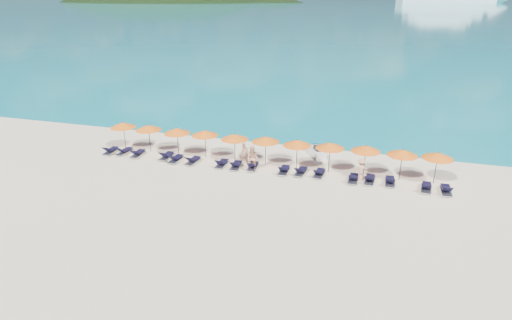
# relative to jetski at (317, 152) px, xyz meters

# --- Properties ---
(ground) EXTENTS (1400.00, 1400.00, 0.00)m
(ground) POSITION_rel_jetski_xyz_m (-3.45, -8.26, -0.32)
(ground) COLOR beige
(sea) EXTENTS (1600.00, 1300.00, 0.01)m
(sea) POSITION_rel_jetski_xyz_m (-3.45, 651.74, -0.32)
(sea) COLOR #1FA9B2
(sea) RESTS_ON ground
(headland_main) EXTENTS (374.00, 242.00, 126.50)m
(headland_main) POSITION_rel_jetski_xyz_m (-303.45, 531.74, -38.32)
(headland_main) COLOR black
(headland_main) RESTS_ON ground
(headland_small) EXTENTS (162.00, 126.00, 85.50)m
(headland_small) POSITION_rel_jetski_xyz_m (-153.45, 551.74, -35.32)
(headland_small) COLOR black
(headland_small) RESTS_ON ground
(jetski) EXTENTS (1.77, 2.33, 0.79)m
(jetski) POSITION_rel_jetski_xyz_m (0.00, 0.00, 0.00)
(jetski) COLOR silver
(jetski) RESTS_ON ground
(beachgoer_a) EXTENTS (0.66, 0.66, 1.55)m
(beachgoer_a) POSITION_rel_jetski_xyz_m (-4.99, -3.17, 0.45)
(beachgoer_a) COLOR tan
(beachgoer_a) RESTS_ON ground
(beachgoer_b) EXTENTS (0.97, 0.65, 1.85)m
(beachgoer_b) POSITION_rel_jetski_xyz_m (-3.95, -4.45, 0.60)
(beachgoer_b) COLOR tan
(beachgoer_b) RESTS_ON ground
(beachgoer_c) EXTENTS (1.10, 0.66, 1.59)m
(beachgoer_c) POSITION_rel_jetski_xyz_m (3.60, -3.94, 0.47)
(beachgoer_c) COLOR tan
(beachgoer_c) RESTS_ON ground
(umbrella_0) EXTENTS (2.10, 2.10, 2.28)m
(umbrella_0) POSITION_rel_jetski_xyz_m (-15.45, -2.90, 1.69)
(umbrella_0) COLOR black
(umbrella_0) RESTS_ON ground
(umbrella_1) EXTENTS (2.10, 2.10, 2.28)m
(umbrella_1) POSITION_rel_jetski_xyz_m (-13.10, -2.94, 1.69)
(umbrella_1) COLOR black
(umbrella_1) RESTS_ON ground
(umbrella_2) EXTENTS (2.10, 2.10, 2.28)m
(umbrella_2) POSITION_rel_jetski_xyz_m (-10.53, -3.07, 1.69)
(umbrella_2) COLOR black
(umbrella_2) RESTS_ON ground
(umbrella_3) EXTENTS (2.10, 2.10, 2.28)m
(umbrella_3) POSITION_rel_jetski_xyz_m (-8.25, -2.95, 1.69)
(umbrella_3) COLOR black
(umbrella_3) RESTS_ON ground
(umbrella_4) EXTENTS (2.10, 2.10, 2.28)m
(umbrella_4) POSITION_rel_jetski_xyz_m (-5.75, -3.17, 1.69)
(umbrella_4) COLOR black
(umbrella_4) RESTS_ON ground
(umbrella_5) EXTENTS (2.10, 2.10, 2.28)m
(umbrella_5) POSITION_rel_jetski_xyz_m (-3.39, -3.04, 1.69)
(umbrella_5) COLOR black
(umbrella_5) RESTS_ON ground
(umbrella_6) EXTENTS (2.10, 2.10, 2.28)m
(umbrella_6) POSITION_rel_jetski_xyz_m (-1.01, -3.16, 1.69)
(umbrella_6) COLOR black
(umbrella_6) RESTS_ON ground
(umbrella_7) EXTENTS (2.10, 2.10, 2.28)m
(umbrella_7) POSITION_rel_jetski_xyz_m (1.33, -3.05, 1.69)
(umbrella_7) COLOR black
(umbrella_7) RESTS_ON ground
(umbrella_8) EXTENTS (2.10, 2.10, 2.28)m
(umbrella_8) POSITION_rel_jetski_xyz_m (3.77, -2.97, 1.69)
(umbrella_8) COLOR black
(umbrella_8) RESTS_ON ground
(umbrella_9) EXTENTS (2.10, 2.10, 2.28)m
(umbrella_9) POSITION_rel_jetski_xyz_m (6.18, -3.08, 1.69)
(umbrella_9) COLOR black
(umbrella_9) RESTS_ON ground
(umbrella_10) EXTENTS (2.10, 2.10, 2.28)m
(umbrella_10) POSITION_rel_jetski_xyz_m (8.40, -3.00, 1.69)
(umbrella_10) COLOR black
(umbrella_10) RESTS_ON ground
(lounger_0) EXTENTS (0.71, 1.73, 0.66)m
(lounger_0) POSITION_rel_jetski_xyz_m (-15.92, -4.29, -0.09)
(lounger_0) COLOR silver
(lounger_0) RESTS_ON ground
(lounger_1) EXTENTS (0.77, 1.75, 0.66)m
(lounger_1) POSITION_rel_jetski_xyz_m (-14.79, -4.12, -0.09)
(lounger_1) COLOR silver
(lounger_1) RESTS_ON ground
(lounger_2) EXTENTS (0.75, 1.74, 0.66)m
(lounger_2) POSITION_rel_jetski_xyz_m (-13.48, -4.25, -0.09)
(lounger_2) COLOR silver
(lounger_2) RESTS_ON ground
(lounger_3) EXTENTS (0.65, 1.71, 0.66)m
(lounger_3) POSITION_rel_jetski_xyz_m (-11.08, -4.04, -0.09)
(lounger_3) COLOR silver
(lounger_3) RESTS_ON ground
(lounger_4) EXTENTS (0.67, 1.72, 0.66)m
(lounger_4) POSITION_rel_jetski_xyz_m (-10.10, -4.43, -0.09)
(lounger_4) COLOR silver
(lounger_4) RESTS_ON ground
(lounger_5) EXTENTS (0.76, 1.75, 0.66)m
(lounger_5) POSITION_rel_jetski_xyz_m (-8.70, -4.39, -0.09)
(lounger_5) COLOR silver
(lounger_5) RESTS_ON ground
(lounger_6) EXTENTS (0.65, 1.71, 0.66)m
(lounger_6) POSITION_rel_jetski_xyz_m (-6.39, -4.32, -0.09)
(lounger_6) COLOR silver
(lounger_6) RESTS_ON ground
(lounger_7) EXTENTS (0.79, 1.75, 0.66)m
(lounger_7) POSITION_rel_jetski_xyz_m (-5.26, -4.34, -0.09)
(lounger_7) COLOR silver
(lounger_7) RESTS_ON ground
(lounger_8) EXTENTS (0.77, 1.75, 0.66)m
(lounger_8) POSITION_rel_jetski_xyz_m (-4.04, -4.15, -0.09)
(lounger_8) COLOR silver
(lounger_8) RESTS_ON ground
(lounger_9) EXTENTS (0.66, 1.71, 0.66)m
(lounger_9) POSITION_rel_jetski_xyz_m (-1.69, -4.21, -0.09)
(lounger_9) COLOR silver
(lounger_9) RESTS_ON ground
(lounger_10) EXTENTS (0.79, 1.76, 0.66)m
(lounger_10) POSITION_rel_jetski_xyz_m (-0.49, -4.10, -0.09)
(lounger_10) COLOR silver
(lounger_10) RESTS_ON ground
(lounger_11) EXTENTS (0.73, 1.74, 0.66)m
(lounger_11) POSITION_rel_jetski_xyz_m (0.81, -4.05, -0.09)
(lounger_11) COLOR silver
(lounger_11) RESTS_ON ground
(lounger_12) EXTENTS (0.65, 1.71, 0.66)m
(lounger_12) POSITION_rel_jetski_xyz_m (3.17, -4.28, -0.09)
(lounger_12) COLOR silver
(lounger_12) RESTS_ON ground
(lounger_13) EXTENTS (0.72, 1.73, 0.66)m
(lounger_13) POSITION_rel_jetski_xyz_m (4.25, -4.14, -0.09)
(lounger_13) COLOR silver
(lounger_13) RESTS_ON ground
(lounger_14) EXTENTS (0.65, 1.71, 0.66)m
(lounger_14) POSITION_rel_jetski_xyz_m (5.58, -4.06, -0.09)
(lounger_14) COLOR silver
(lounger_14) RESTS_ON ground
(lounger_15) EXTENTS (0.77, 1.75, 0.66)m
(lounger_15) POSITION_rel_jetski_xyz_m (7.85, -4.35, -0.09)
(lounger_15) COLOR silver
(lounger_15) RESTS_ON ground
(lounger_16) EXTENTS (0.64, 1.71, 0.66)m
(lounger_16) POSITION_rel_jetski_xyz_m (9.04, -4.41, -0.09)
(lounger_16) COLOR silver
(lounger_16) RESTS_ON ground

